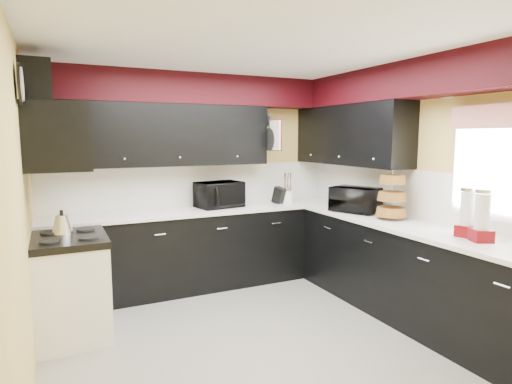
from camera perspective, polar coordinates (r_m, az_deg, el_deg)
ground at (r=4.04m, az=0.57°, el=-18.81°), size 3.60×3.60×0.00m
wall_back at (r=5.32m, az=-7.97°, el=1.57°), size 3.60×0.06×2.50m
wall_right at (r=4.73m, az=20.57°, el=0.45°), size 0.06×3.60×2.50m
wall_left at (r=3.30m, az=-28.76°, el=-2.80°), size 0.06×3.60×2.50m
ceiling at (r=3.69m, az=0.62°, el=18.60°), size 3.60×3.60×0.06m
cab_back at (r=5.19m, az=-6.80°, el=-7.56°), size 3.60×0.60×0.90m
cab_right at (r=4.48m, az=20.19°, el=-10.38°), size 0.60×3.00×0.90m
counter_back at (r=5.09m, az=-6.88°, el=-2.43°), size 3.62×0.64×0.04m
counter_right at (r=4.36m, az=20.47°, el=-4.48°), size 0.64×3.02×0.04m
splash_back at (r=5.32m, az=-7.92°, el=0.92°), size 3.60×0.02×0.50m
splash_right at (r=4.73m, az=20.46°, el=-0.27°), size 0.02×3.60×0.50m
upper_back at (r=5.00m, az=-12.98°, el=7.40°), size 2.60×0.35×0.70m
upper_right at (r=5.25m, az=12.38°, el=7.41°), size 0.35×1.80×0.70m
soffit_back at (r=5.16m, az=-7.56°, el=13.36°), size 3.60×0.36×0.35m
soffit_right at (r=4.48m, az=21.26°, el=13.86°), size 0.36×3.24×0.35m
stove at (r=4.22m, az=-23.36°, el=-11.90°), size 0.60×0.75×0.86m
cooktop at (r=4.10m, az=-23.69°, el=-5.81°), size 0.62×0.77×0.06m
hood at (r=4.00m, az=-25.07°, el=6.67°), size 0.50×0.78×0.55m
hood_duct at (r=4.03m, az=-27.29°, el=12.55°), size 0.24×0.40×0.40m
window at (r=4.12m, az=29.64°, el=3.20°), size 0.03×0.86×0.96m
valance at (r=4.08m, az=29.56°, el=8.80°), size 0.04×0.88×0.20m
pan_top at (r=5.38m, az=1.19°, el=9.70°), size 0.03×0.22×0.40m
pan_mid at (r=5.26m, az=1.82°, el=7.03°), size 0.03×0.28×0.46m
pan_low at (r=5.49m, az=0.57°, el=6.73°), size 0.03×0.24×0.42m
cut_board at (r=5.16m, az=2.54°, el=7.57°), size 0.03×0.26×0.35m
baskets at (r=4.58m, az=17.65°, el=-0.52°), size 0.27×0.27×0.50m
clock at (r=3.53m, az=-28.97°, el=12.48°), size 0.03×0.30×0.30m
deco_plate at (r=4.47m, az=24.20°, el=12.76°), size 0.03×0.24×0.24m
toaster_oven at (r=5.16m, az=-4.88°, el=-0.34°), size 0.58×0.51×0.30m
microwave at (r=4.93m, az=13.14°, el=-0.99°), size 0.52×0.60×0.28m
utensil_crock at (r=5.48m, az=4.23°, el=-0.66°), size 0.15×0.15×0.16m
knife_block at (r=5.42m, az=3.06°, el=-0.47°), size 0.13×0.16×0.21m
kettle at (r=4.23m, az=-24.44°, el=-3.91°), size 0.19×0.19×0.16m
dispenser_a at (r=4.02m, az=26.34°, el=-2.62°), size 0.18×0.18×0.39m
dispenser_b at (r=3.89m, az=27.93°, el=-2.95°), size 0.20×0.20×0.40m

